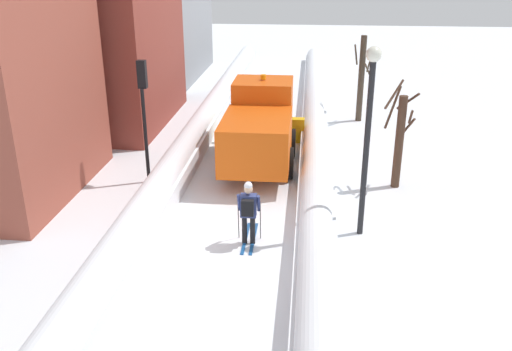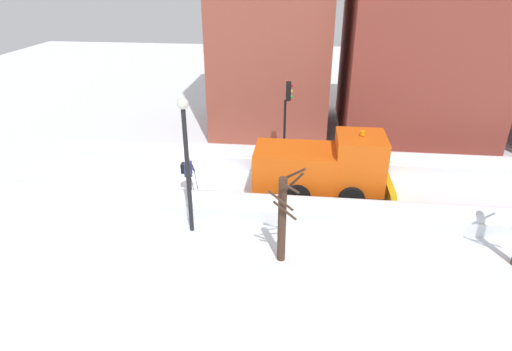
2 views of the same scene
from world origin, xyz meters
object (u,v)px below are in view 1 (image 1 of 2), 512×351
Objects in this scene: traffic_light_pole at (144,98)px; bare_tree_mid at (361,78)px; bare_tree_near at (399,138)px; plow_truck at (260,127)px; skier at (248,210)px; street_lamp at (369,120)px.

bare_tree_mid is at bearing 46.50° from traffic_light_pole.
plow_truck is at bearing 161.90° from bare_tree_near.
skier is at bearing -87.85° from plow_truck.
skier is (0.22, -5.96, -0.48)m from plow_truck.
bare_tree_mid reaches higher than skier.
skier is at bearing -135.57° from bare_tree_near.
traffic_light_pole is at bearing -177.90° from bare_tree_near.
bare_tree_near is (4.72, -1.54, 0.23)m from plow_truck.
skier is 0.35× the size of street_lamp.
traffic_light_pole is 11.33m from bare_tree_mid.
bare_tree_mid is (-0.61, 7.89, 0.31)m from bare_tree_near.
street_lamp is (3.28, -5.07, 1.81)m from plow_truck.
plow_truck is at bearing 26.84° from traffic_light_pole.
skier is at bearing -46.57° from traffic_light_pole.
street_lamp reaches higher than plow_truck.
street_lamp reaches higher than traffic_light_pole.
plow_truck is 4.35m from traffic_light_pole.
skier is 5.97m from traffic_light_pole.
skier is 12.94m from bare_tree_mid.
bare_tree_mid is (3.89, 12.30, 1.02)m from skier.
bare_tree_near is (4.50, 4.41, 0.71)m from skier.
bare_tree_mid is at bearing 94.41° from bare_tree_near.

